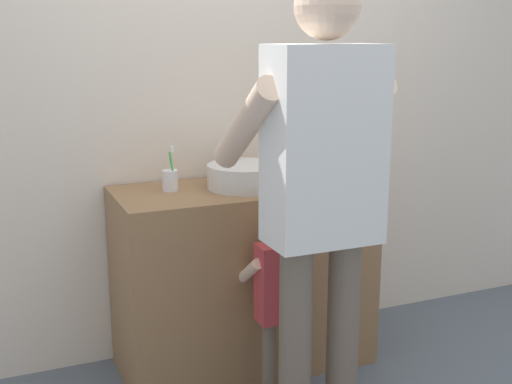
{
  "coord_description": "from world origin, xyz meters",
  "views": [
    {
      "loc": [
        -1.11,
        -2.49,
        1.58
      ],
      "look_at": [
        0.0,
        0.15,
        0.9
      ],
      "focal_mm": 46.3,
      "sensor_mm": 36.0,
      "label": 1
    }
  ],
  "objects_px": {
    "toothbrush_cup": "(170,180)",
    "soap_bottle": "(322,167)",
    "child_toddler": "(279,293)",
    "adult_parent": "(321,175)"
  },
  "relations": [
    {
      "from": "toothbrush_cup",
      "to": "soap_bottle",
      "type": "bearing_deg",
      "value": -6.57
    },
    {
      "from": "toothbrush_cup",
      "to": "adult_parent",
      "type": "distance_m",
      "value": 0.84
    },
    {
      "from": "toothbrush_cup",
      "to": "child_toddler",
      "type": "relative_size",
      "value": 0.24
    },
    {
      "from": "soap_bottle",
      "to": "toothbrush_cup",
      "type": "bearing_deg",
      "value": 173.43
    },
    {
      "from": "child_toddler",
      "to": "adult_parent",
      "type": "height_order",
      "value": "adult_parent"
    },
    {
      "from": "soap_bottle",
      "to": "child_toddler",
      "type": "xyz_separation_m",
      "value": [
        -0.4,
        -0.37,
        -0.45
      ]
    },
    {
      "from": "toothbrush_cup",
      "to": "soap_bottle",
      "type": "relative_size",
      "value": 1.25
    },
    {
      "from": "toothbrush_cup",
      "to": "soap_bottle",
      "type": "xyz_separation_m",
      "value": [
        0.73,
        -0.08,
        0.02
      ]
    },
    {
      "from": "toothbrush_cup",
      "to": "soap_bottle",
      "type": "height_order",
      "value": "toothbrush_cup"
    },
    {
      "from": "child_toddler",
      "to": "adult_parent",
      "type": "distance_m",
      "value": 0.64
    }
  ]
}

